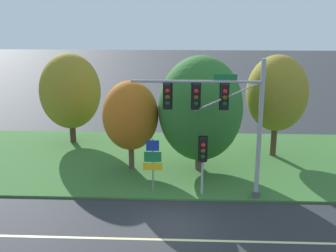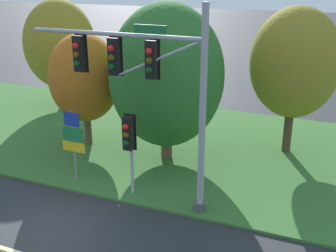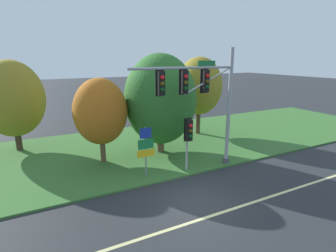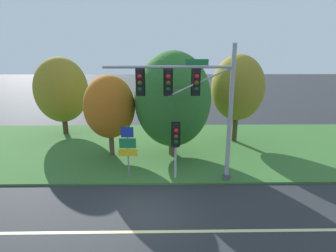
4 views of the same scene
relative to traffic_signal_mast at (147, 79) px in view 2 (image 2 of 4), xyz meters
name	(u,v)px [view 2 (image 2 of 4)]	position (x,y,z in m)	size (l,w,h in m)	color
ground_plane	(47,232)	(-2.24, -2.92, -4.55)	(160.00, 160.00, 0.00)	#282B2D
grass_verge	(153,140)	(-2.24, 5.33, -4.50)	(48.00, 11.50, 0.10)	#386B2D
traffic_signal_mast	(147,79)	(0.00, 0.00, 0.00)	(6.39, 0.49, 6.92)	#9EA0A5
pedestrian_signal_near_kerb	(129,138)	(-0.78, 0.09, -2.21)	(0.46, 0.55, 3.10)	#9EA0A5
route_sign_post	(73,138)	(-3.28, 0.32, -2.69)	(1.00, 0.08, 2.85)	slate
tree_nearest_road	(60,44)	(-9.61, 8.52, -0.81)	(4.16, 4.16, 6.26)	#423021
tree_left_of_mast	(84,78)	(-4.82, 3.66, -1.25)	(3.22, 3.22, 5.22)	brown
tree_behind_signpost	(166,76)	(-0.82, 3.68, -0.80)	(4.80, 4.80, 6.66)	brown
tree_mid_verge	(295,63)	(3.99, 6.33, -0.41)	(3.80, 3.80, 6.44)	#4C3823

